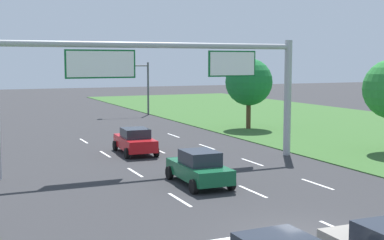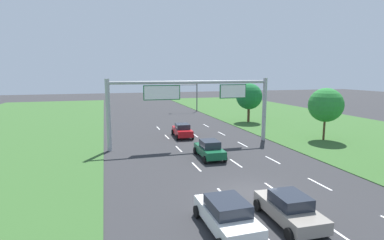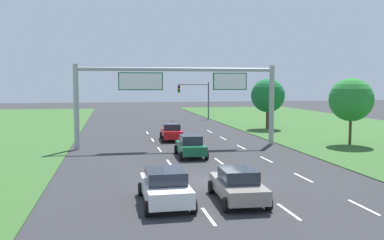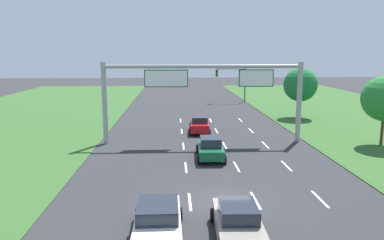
{
  "view_description": "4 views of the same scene",
  "coord_description": "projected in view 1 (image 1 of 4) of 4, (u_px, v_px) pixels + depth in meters",
  "views": [
    {
      "loc": [
        -10.12,
        -14.06,
        5.76
      ],
      "look_at": [
        1.04,
        11.01,
        2.72
      ],
      "focal_mm": 50.0,
      "sensor_mm": 36.0,
      "label": 1
    },
    {
      "loc": [
        -8.65,
        -16.37,
        7.55
      ],
      "look_at": [
        -0.66,
        11.01,
        3.05
      ],
      "focal_mm": 28.0,
      "sensor_mm": 36.0,
      "label": 2
    },
    {
      "loc": [
        -5.6,
        -22.68,
        5.46
      ],
      "look_at": [
        1.02,
        12.27,
        2.37
      ],
      "focal_mm": 40.0,
      "sensor_mm": 36.0,
      "label": 3
    },
    {
      "loc": [
        -2.59,
        -18.63,
        7.74
      ],
      "look_at": [
        -0.88,
        14.89,
        1.7
      ],
      "focal_mm": 35.0,
      "sensor_mm": 36.0,
      "label": 4
    }
  ],
  "objects": [
    {
      "name": "ground_plane",
      "position": [
        299.0,
        237.0,
        17.5
      ],
      "size": [
        200.0,
        200.0,
        0.0
      ],
      "primitive_type": "plane",
      "color": "#2D2D30"
    },
    {
      "name": "lane_dashes_inner_left",
      "position": [
        211.0,
        219.0,
        19.51
      ],
      "size": [
        0.14,
        44.4,
        0.01
      ],
      "color": "white",
      "rests_on": "ground_plane"
    },
    {
      "name": "lane_dashes_inner_right",
      "position": [
        292.0,
        208.0,
        20.93
      ],
      "size": [
        0.14,
        44.4,
        0.01
      ],
      "color": "white",
      "rests_on": "ground_plane"
    },
    {
      "name": "lane_dashes_slip",
      "position": [
        362.0,
        199.0,
        22.34
      ],
      "size": [
        0.14,
        44.4,
        0.01
      ],
      "color": "white",
      "rests_on": "ground_plane"
    },
    {
      "name": "car_lead_silver",
      "position": [
        135.0,
        141.0,
        33.22
      ],
      "size": [
        2.23,
        4.31,
        1.6
      ],
      "rotation": [
        0.0,
        0.0,
        -0.05
      ],
      "color": "red",
      "rests_on": "ground_plane"
    },
    {
      "name": "car_mid_lane",
      "position": [
        199.0,
        168.0,
        24.9
      ],
      "size": [
        2.15,
        4.25,
        1.61
      ],
      "rotation": [
        0.0,
        0.0,
        -0.03
      ],
      "color": "#145633",
      "rests_on": "ground_plane"
    },
    {
      "name": "sign_gantry",
      "position": [
        159.0,
        77.0,
        28.98
      ],
      "size": [
        17.24,
        0.44,
        7.0
      ],
      "color": "#9EA0A5",
      "rests_on": "ground_plane"
    },
    {
      "name": "traffic_light_mast",
      "position": [
        131.0,
        79.0,
        56.09
      ],
      "size": [
        4.76,
        0.49,
        5.6
      ],
      "color": "#47494F",
      "rests_on": "ground_plane"
    },
    {
      "name": "roadside_tree_far",
      "position": [
        249.0,
        82.0,
        44.92
      ],
      "size": [
        3.97,
        3.97,
        5.98
      ],
      "color": "#513823",
      "rests_on": "ground_plane"
    }
  ]
}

